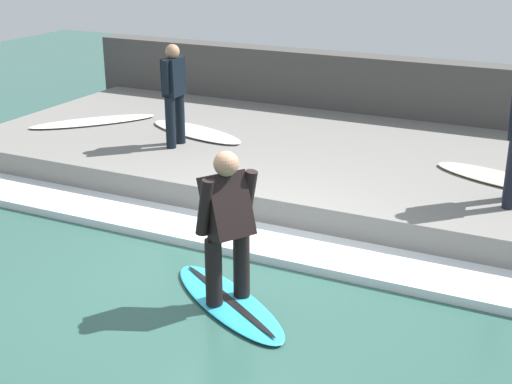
# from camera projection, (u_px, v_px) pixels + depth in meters

# --- Properties ---
(ground_plane) EXTENTS (28.00, 28.00, 0.00)m
(ground_plane) POSITION_uv_depth(u_px,v_px,m) (230.00, 271.00, 7.71)
(ground_plane) COLOR #2D564C
(concrete_ledge) EXTENTS (4.40, 11.05, 0.42)m
(concrete_ledge) POSITION_uv_depth(u_px,v_px,m) (336.00, 164.00, 10.46)
(concrete_ledge) COLOR slate
(concrete_ledge) RESTS_ON ground_plane
(back_wall) EXTENTS (0.50, 11.61, 1.39)m
(back_wall) POSITION_uv_depth(u_px,v_px,m) (385.00, 98.00, 12.35)
(back_wall) COLOR #474442
(back_wall) RESTS_ON ground_plane
(wave_foam_crest) EXTENTS (0.83, 10.50, 0.10)m
(wave_foam_crest) POSITION_uv_depth(u_px,v_px,m) (259.00, 242.00, 8.32)
(wave_foam_crest) COLOR silver
(wave_foam_crest) RESTS_ON ground_plane
(surfboard_riding) EXTENTS (1.42, 1.84, 0.07)m
(surfboard_riding) POSITION_uv_depth(u_px,v_px,m) (228.00, 302.00, 7.03)
(surfboard_riding) COLOR #2DADD1
(surfboard_riding) RESTS_ON ground_plane
(surfer_riding) EXTENTS (0.58, 0.59, 1.53)m
(surfer_riding) POSITION_uv_depth(u_px,v_px,m) (227.00, 220.00, 6.72)
(surfer_riding) COLOR black
(surfer_riding) RESTS_ON surfboard_riding
(surfboard_waiting_near) EXTENTS (1.10, 1.84, 0.06)m
(surfboard_waiting_near) POSITION_uv_depth(u_px,v_px,m) (498.00, 178.00, 9.19)
(surfboard_waiting_near) COLOR beige
(surfboard_waiting_near) RESTS_ON concrete_ledge
(surfer_waiting_far) EXTENTS (0.51, 0.22, 1.50)m
(surfer_waiting_far) POSITION_uv_depth(u_px,v_px,m) (174.00, 90.00, 10.34)
(surfer_waiting_far) COLOR black
(surfer_waiting_far) RESTS_ON concrete_ledge
(surfboard_waiting_far) EXTENTS (1.13, 2.01, 0.06)m
(surfboard_waiting_far) POSITION_uv_depth(u_px,v_px,m) (196.00, 132.00, 11.23)
(surfboard_waiting_far) COLOR silver
(surfboard_waiting_far) RESTS_ON concrete_ledge
(surfboard_spare) EXTENTS (1.88, 1.72, 0.06)m
(surfboard_spare) POSITION_uv_depth(u_px,v_px,m) (93.00, 121.00, 11.81)
(surfboard_spare) COLOR white
(surfboard_spare) RESTS_ON concrete_ledge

